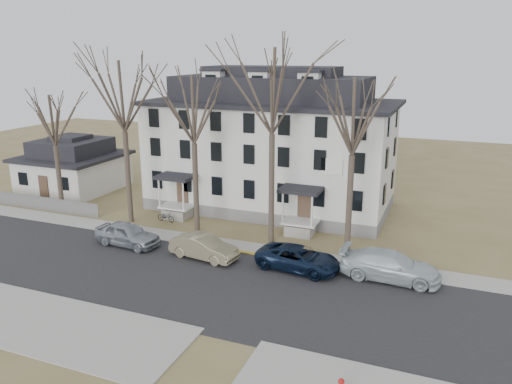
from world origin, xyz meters
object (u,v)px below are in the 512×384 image
at_px(tree_bungalow, 52,117).
at_px(car_tan, 204,248).
at_px(car_navy, 298,259).
at_px(car_white, 390,266).
at_px(tree_mid_left, 193,104).
at_px(bicycle_left, 166,217).
at_px(tree_far_left, 122,91).
at_px(boarding_house, 271,146).
at_px(tree_mid_right, 354,111).
at_px(car_silver, 127,235).
at_px(tree_center, 272,85).
at_px(small_house, 73,167).

distance_m(tree_bungalow, car_tan, 18.09).
height_order(car_navy, car_white, car_white).
distance_m(tree_mid_left, bicycle_left, 9.82).
bearing_deg(car_tan, tree_far_left, 70.74).
height_order(tree_far_left, car_navy, tree_far_left).
distance_m(boarding_house, tree_mid_right, 12.51).
relative_size(boarding_house, bicycle_left, 13.18).
xyz_separation_m(tree_far_left, car_silver, (2.86, -4.43, -9.52)).
bearing_deg(tree_mid_left, car_navy, -22.82).
bearing_deg(tree_far_left, tree_mid_left, 0.00).
height_order(tree_center, tree_bungalow, tree_center).
height_order(boarding_house, car_navy, boarding_house).
relative_size(tree_center, bicycle_left, 9.32).
relative_size(tree_bungalow, bicycle_left, 6.83).
height_order(small_house, tree_bungalow, tree_bungalow).
bearing_deg(tree_mid_right, tree_far_left, 180.00).
bearing_deg(car_navy, tree_center, 45.62).
bearing_deg(car_white, boarding_house, 46.67).
relative_size(boarding_house, car_white, 3.52).
bearing_deg(tree_center, small_house, 164.92).
bearing_deg(small_house, bicycle_left, -21.03).
bearing_deg(tree_mid_left, car_silver, -125.32).
xyz_separation_m(small_house, car_silver, (13.86, -10.62, -1.43)).
height_order(boarding_house, tree_far_left, tree_far_left).
bearing_deg(tree_center, bicycle_left, 174.22).
bearing_deg(boarding_house, tree_bungalow, -152.99).
distance_m(tree_mid_left, car_navy, 13.37).
height_order(car_silver, car_navy, car_silver).
height_order(tree_mid_left, tree_mid_right, same).
height_order(car_navy, bicycle_left, car_navy).
distance_m(tree_center, bicycle_left, 14.21).
xyz_separation_m(tree_bungalow, car_white, (27.73, -3.18, -7.26)).
bearing_deg(tree_bungalow, car_white, -6.55).
bearing_deg(tree_mid_right, tree_center, 180.00).
height_order(tree_bungalow, car_tan, tree_bungalow).
height_order(car_silver, bicycle_left, car_silver).
bearing_deg(tree_bungalow, tree_mid_left, 0.00).
bearing_deg(tree_mid_left, boarding_house, 69.80).
distance_m(small_house, bicycle_left, 14.75).
height_order(tree_bungalow, car_navy, tree_bungalow).
distance_m(car_tan, car_white, 11.89).
relative_size(tree_bungalow, car_silver, 2.24).
distance_m(tree_center, car_tan, 11.66).
bearing_deg(car_navy, tree_mid_right, -24.45).
relative_size(small_house, tree_bungalow, 0.81).
bearing_deg(car_navy, tree_far_left, 81.59).
bearing_deg(bicycle_left, small_house, 73.96).
bearing_deg(tree_mid_left, bicycle_left, 164.20).
xyz_separation_m(tree_bungalow, car_tan, (15.91, -4.49, -7.35)).
bearing_deg(tree_mid_right, car_tan, -152.41).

